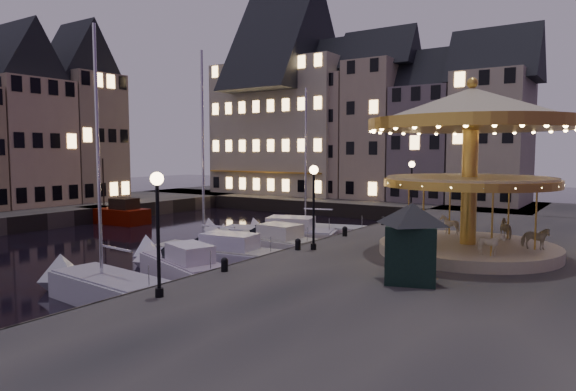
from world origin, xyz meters
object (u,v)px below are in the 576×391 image
Objects in this scene: motorboat_b at (180,268)px; motorboat_e at (271,236)px; streetlamp_b at (314,195)px; bollard_d at (383,220)px; bollard_a at (225,264)px; motorboat_c at (209,256)px; motorboat_a at (102,288)px; bollard_c at (345,231)px; motorboat_f at (307,234)px; streetlamp_c at (412,182)px; ticket_kiosk at (412,229)px; carousel at (471,139)px; motorboat_d at (266,244)px; bollard_b at (298,244)px; red_fishing_boat at (114,215)px; streetlamp_a at (158,216)px.

motorboat_e is (-1.77, 9.93, 0.01)m from motorboat_b.
streetlamp_b reaches higher than bollard_d.
motorboat_c is (-4.73, 4.24, -0.93)m from bollard_a.
bollard_a is at bearing 30.91° from motorboat_a.
bollard_c is 0.05× the size of motorboat_f.
streetlamp_b is 7.32× the size of bollard_a.
bollard_a is at bearing -91.76° from streetlamp_c.
bollard_d is 15.16m from ticket_kiosk.
motorboat_b reaches higher than bollard_d.
motorboat_a reaches higher than motorboat_c.
carousel is 2.81× the size of ticket_kiosk.
bollard_d is at bearing 76.81° from motorboat_a.
bollard_d is at bearing 90.00° from bollard_a.
motorboat_d is (-4.39, 8.78, -0.96)m from bollard_a.
bollard_a is 0.05× the size of motorboat_f.
bollard_a is 9.87m from motorboat_d.
motorboat_a reaches higher than motorboat_b.
streetlamp_b is 6.50m from bollard_a.
carousel is at bearing 1.18° from motorboat_d.
motorboat_c is (-0.37, 6.85, 0.14)m from motorboat_a.
motorboat_c is 1.01× the size of motorboat_f.
streetlamp_b is 0.48× the size of motorboat_e.
carousel is at bearing -22.66° from motorboat_f.
motorboat_d is (-4.99, -10.72, -3.38)m from streetlamp_c.
motorboat_f is (-4.70, 8.52, -1.07)m from bollard_b.
motorboat_d is (0.34, 4.55, -0.04)m from motorboat_c.
red_fishing_boat is at bearing 150.11° from motorboat_b.
bollard_d is at bearing 90.00° from bollard_c.
ticket_kiosk reaches higher than bollard_c.
bollard_c is at bearing 52.93° from motorboat_c.
streetlamp_a is 0.60× the size of red_fishing_boat.
bollard_d is (-0.60, -3.50, -2.41)m from streetlamp_c.
motorboat_c is 1.56× the size of motorboat_d.
streetlamp_c is 7.32× the size of bollard_c.
streetlamp_a is 6.22m from motorboat_a.
bollard_a is (-0.60, -19.50, -2.41)m from streetlamp_c.
streetlamp_c is 19.66m from bollard_a.
bollard_a is at bearing -128.85° from carousel.
streetlamp_c is at bearing 110.33° from ticket_kiosk.
red_fishing_boat is (-19.08, 15.19, 0.15)m from motorboat_a.
motorboat_a is 24.39m from red_fishing_boat.
motorboat_a reaches higher than streetlamp_a.
bollard_b is 0.08× the size of red_fishing_boat.
bollard_b is 9.57m from carousel.
motorboat_f is at bearing 93.01° from motorboat_b.
streetlamp_b reaches higher than bollard_b.
streetlamp_b is at bearing 84.29° from bollard_a.
motorboat_b reaches higher than bollard_c.
carousel is at bearing 21.75° from motorboat_c.
motorboat_b is at bearing -146.14° from carousel.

